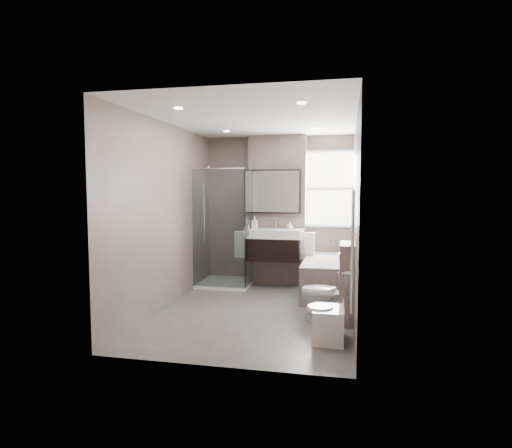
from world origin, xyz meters
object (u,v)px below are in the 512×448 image
(bathtub, at_px, (328,275))
(bidet, at_px, (328,323))
(toilet, at_px, (327,294))
(vanity, at_px, (274,244))

(bathtub, bearing_deg, bidet, -87.54)
(toilet, distance_m, bidet, 0.73)
(bathtub, relative_size, toilet, 2.25)
(toilet, relative_size, bidet, 1.46)
(bathtub, distance_m, toilet, 1.37)
(toilet, bearing_deg, bathtub, -163.00)
(vanity, xyz_separation_m, bidet, (1.01, -2.41, -0.54))
(bathtub, xyz_separation_m, toilet, (0.05, -1.37, 0.04))
(bathtub, relative_size, bidet, 3.29)
(toilet, height_order, bidet, toilet)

